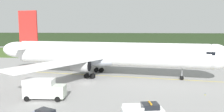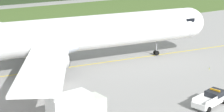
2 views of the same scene
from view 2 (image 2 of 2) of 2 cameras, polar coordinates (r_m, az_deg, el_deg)
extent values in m
plane|color=gray|center=(55.54, -6.76, -4.39)|extent=(320.00, 320.00, 0.00)
cube|color=yellow|center=(63.62, -7.01, -1.75)|extent=(74.29, 9.60, 0.01)
cylinder|color=white|center=(62.18, -7.18, 3.12)|extent=(47.12, 11.49, 5.72)
ellipsoid|color=white|center=(73.60, 11.25, 4.92)|extent=(6.95, 6.46, 5.72)
ellipsoid|color=#B4BBC8|center=(61.86, -9.18, 1.48)|extent=(12.74, 7.46, 3.15)
cube|color=black|center=(72.62, 10.44, 5.62)|extent=(2.46, 5.61, 0.70)
cube|color=white|center=(72.27, -15.46, 3.87)|extent=(10.99, 22.79, 0.35)
cylinder|color=#AEAEAE|center=(68.20, -12.45, 2.34)|extent=(4.40, 3.05, 2.56)
cylinder|color=black|center=(68.69, -10.75, 2.53)|extent=(0.41, 2.35, 2.35)
cube|color=white|center=(49.13, -10.03, -1.29)|extent=(15.58, 21.99, 0.35)
cylinder|color=#AEAEAE|center=(54.82, -8.86, -0.76)|extent=(4.40, 3.05, 2.56)
cylinder|color=black|center=(55.43, -6.78, -0.49)|extent=(0.41, 2.35, 2.35)
cylinder|color=gray|center=(70.61, 6.69, 1.54)|extent=(0.20, 0.20, 2.69)
cylinder|color=black|center=(71.16, 6.54, 0.53)|extent=(0.92, 0.33, 0.90)
cylinder|color=black|center=(70.74, 6.77, 0.43)|extent=(0.92, 0.33, 0.90)
cylinder|color=gray|center=(65.58, -10.89, 0.38)|extent=(0.28, 0.28, 2.69)
cylinder|color=black|center=(65.79, -10.16, -0.75)|extent=(1.23, 0.45, 1.20)
cylinder|color=black|center=(66.44, -10.33, -0.60)|extent=(1.23, 0.45, 1.20)
cylinder|color=black|center=(65.45, -11.34, -0.90)|extent=(1.23, 0.45, 1.20)
cylinder|color=black|center=(66.10, -11.50, -0.74)|extent=(1.23, 0.45, 1.20)
cylinder|color=gray|center=(58.70, -8.96, -1.36)|extent=(0.28, 0.28, 2.69)
cylinder|color=black|center=(59.61, -8.36, -2.42)|extent=(1.23, 0.45, 1.20)
cylinder|color=black|center=(58.98, -8.15, -2.61)|extent=(1.23, 0.45, 1.20)
cylinder|color=black|center=(59.24, -9.65, -2.59)|extent=(1.23, 0.45, 1.20)
cylinder|color=black|center=(58.60, -9.46, -2.79)|extent=(1.23, 0.45, 1.20)
cube|color=silver|center=(49.52, 14.53, -6.47)|extent=(5.89, 3.07, 0.70)
cube|color=black|center=(50.09, 15.18, -5.40)|extent=(2.57, 2.23, 0.70)
cube|color=silver|center=(48.66, 12.81, -6.03)|extent=(2.66, 0.65, 0.45)
cube|color=silver|center=(47.79, 14.70, -6.57)|extent=(2.66, 0.65, 0.45)
cube|color=orange|center=(49.94, 15.22, -4.94)|extent=(0.48, 1.38, 0.16)
cylinder|color=black|center=(51.65, 14.64, -5.96)|extent=(0.79, 0.39, 0.76)
cylinder|color=black|center=(48.60, 12.32, -7.20)|extent=(0.79, 0.39, 0.76)
cylinder|color=black|center=(47.66, 14.35, -7.81)|extent=(0.79, 0.39, 0.76)
cube|color=silver|center=(45.04, -2.65, -7.25)|extent=(2.06, 2.52, 2.00)
cube|color=silver|center=(43.19, -6.39, -7.65)|extent=(5.01, 2.72, 3.02)
cylinder|color=black|center=(46.35, -3.48, -7.92)|extent=(0.92, 0.32, 0.90)
cylinder|color=yellow|center=(64.30, 14.43, -1.83)|extent=(0.10, 0.10, 0.29)
sphere|color=blue|center=(64.25, 14.44, -1.66)|extent=(0.12, 0.12, 0.12)
camera|label=1|loc=(34.41, 52.58, -2.37)|focal=35.13mm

